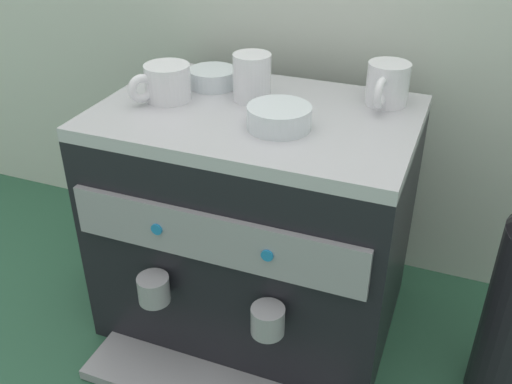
# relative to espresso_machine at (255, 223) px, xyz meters

# --- Properties ---
(ground_plane) EXTENTS (4.00, 4.00, 0.00)m
(ground_plane) POSITION_rel_espresso_machine_xyz_m (0.00, 0.00, -0.23)
(ground_plane) COLOR #28563D
(tiled_backsplash_wall) EXTENTS (2.80, 0.03, 1.04)m
(tiled_backsplash_wall) POSITION_rel_espresso_machine_xyz_m (0.00, 0.29, 0.29)
(tiled_backsplash_wall) COLOR silver
(tiled_backsplash_wall) RESTS_ON ground_plane
(espresso_machine) EXTENTS (0.56, 0.49, 0.46)m
(espresso_machine) POSITION_rel_espresso_machine_xyz_m (0.00, 0.00, 0.00)
(espresso_machine) COLOR black
(espresso_machine) RESTS_ON ground_plane
(ceramic_cup_0) EXTENTS (0.07, 0.11, 0.08)m
(ceramic_cup_0) POSITION_rel_espresso_machine_xyz_m (-0.03, 0.06, 0.27)
(ceramic_cup_0) COLOR white
(ceramic_cup_0) RESTS_ON espresso_machine
(ceramic_cup_1) EXTENTS (0.09, 0.11, 0.06)m
(ceramic_cup_1) POSITION_rel_espresso_machine_xyz_m (-0.17, -0.01, 0.26)
(ceramic_cup_1) COLOR white
(ceramic_cup_1) RESTS_ON espresso_machine
(ceramic_cup_2) EXTENTS (0.07, 0.12, 0.07)m
(ceramic_cup_2) POSITION_rel_espresso_machine_xyz_m (0.20, 0.12, 0.27)
(ceramic_cup_2) COLOR white
(ceramic_cup_2) RESTS_ON espresso_machine
(ceramic_bowl_0) EXTENTS (0.11, 0.11, 0.04)m
(ceramic_bowl_0) POSITION_rel_espresso_machine_xyz_m (0.06, -0.05, 0.25)
(ceramic_bowl_0) COLOR silver
(ceramic_bowl_0) RESTS_ON espresso_machine
(ceramic_bowl_1) EXTENTS (0.09, 0.09, 0.03)m
(ceramic_bowl_1) POSITION_rel_espresso_machine_xyz_m (-0.12, 0.09, 0.25)
(ceramic_bowl_1) COLOR silver
(ceramic_bowl_1) RESTS_ON espresso_machine
(milk_pitcher) EXTENTS (0.09, 0.09, 0.14)m
(milk_pitcher) POSITION_rel_espresso_machine_xyz_m (-0.38, -0.00, -0.16)
(milk_pitcher) COLOR #B7B7BC
(milk_pitcher) RESTS_ON ground_plane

